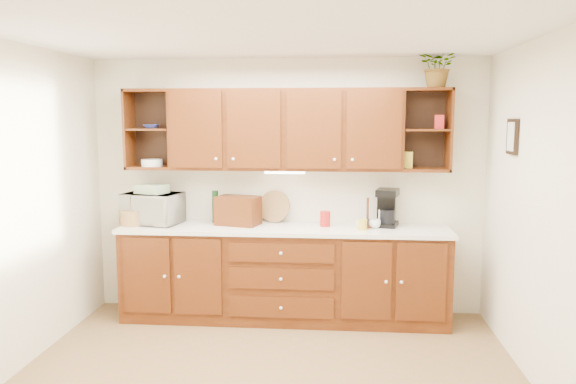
% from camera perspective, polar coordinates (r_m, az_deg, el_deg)
% --- Properties ---
extents(ceiling, '(4.00, 4.00, 0.00)m').
position_cam_1_polar(ceiling, '(4.05, -2.40, 15.98)').
color(ceiling, white).
rests_on(ceiling, back_wall).
extents(back_wall, '(4.00, 0.00, 4.00)m').
position_cam_1_polar(back_wall, '(5.79, -0.13, 0.54)').
color(back_wall, beige).
rests_on(back_wall, floor).
extents(left_wall, '(0.00, 3.50, 3.50)m').
position_cam_1_polar(left_wall, '(4.75, -27.02, -1.84)').
color(left_wall, beige).
rests_on(left_wall, floor).
extents(right_wall, '(0.00, 3.50, 3.50)m').
position_cam_1_polar(right_wall, '(4.30, 25.20, -2.63)').
color(right_wall, beige).
rests_on(right_wall, floor).
extents(base_cabinets, '(3.20, 0.60, 0.90)m').
position_cam_1_polar(base_cabinets, '(5.66, -0.40, -8.40)').
color(base_cabinets, '#3A1606').
rests_on(base_cabinets, floor).
extents(countertop, '(3.24, 0.64, 0.04)m').
position_cam_1_polar(countertop, '(5.54, -0.41, -3.76)').
color(countertop, white).
rests_on(countertop, base_cabinets).
extents(upper_cabinets, '(3.20, 0.33, 0.80)m').
position_cam_1_polar(upper_cabinets, '(5.58, -0.18, 6.38)').
color(upper_cabinets, '#3A1606').
rests_on(upper_cabinets, back_wall).
extents(undercabinet_light, '(0.40, 0.05, 0.02)m').
position_cam_1_polar(undercabinet_light, '(5.55, -0.33, 2.01)').
color(undercabinet_light, white).
rests_on(undercabinet_light, upper_cabinets).
extents(framed_picture, '(0.03, 0.24, 0.30)m').
position_cam_1_polar(framed_picture, '(5.09, 21.85, 5.25)').
color(framed_picture, black).
rests_on(framed_picture, right_wall).
extents(wicker_basket, '(0.26, 0.26, 0.15)m').
position_cam_1_polar(wicker_basket, '(5.81, -15.57, -2.54)').
color(wicker_basket, '#AA7F46').
rests_on(wicker_basket, countertop).
extents(microwave, '(0.62, 0.48, 0.31)m').
position_cam_1_polar(microwave, '(5.85, -13.61, -1.63)').
color(microwave, beige).
rests_on(microwave, countertop).
extents(towel_stack, '(0.34, 0.30, 0.09)m').
position_cam_1_polar(towel_stack, '(5.82, -13.67, 0.30)').
color(towel_stack, '#E3EB6E').
rests_on(towel_stack, microwave).
extents(wine_bottle, '(0.08, 0.08, 0.33)m').
position_cam_1_polar(wine_bottle, '(5.79, -7.40, -1.47)').
color(wine_bottle, black).
rests_on(wine_bottle, countertop).
extents(woven_tray, '(0.34, 0.17, 0.33)m').
position_cam_1_polar(woven_tray, '(5.79, -1.39, -2.96)').
color(woven_tray, '#AA7F46').
rests_on(woven_tray, countertop).
extents(bread_box, '(0.47, 0.36, 0.29)m').
position_cam_1_polar(bread_box, '(5.64, -5.10, -1.90)').
color(bread_box, '#3A1606').
rests_on(bread_box, countertop).
extents(mug_tree, '(0.27, 0.27, 0.29)m').
position_cam_1_polar(mug_tree, '(5.55, 8.07, -3.12)').
color(mug_tree, '#3A1606').
rests_on(mug_tree, countertop).
extents(canister_red, '(0.10, 0.10, 0.15)m').
position_cam_1_polar(canister_red, '(5.56, 3.80, -2.74)').
color(canister_red, '#A61A18').
rests_on(canister_red, countertop).
extents(canister_white, '(0.08, 0.08, 0.16)m').
position_cam_1_polar(canister_white, '(5.63, 9.56, -2.62)').
color(canister_white, white).
rests_on(canister_white, countertop).
extents(canister_yellow, '(0.10, 0.10, 0.10)m').
position_cam_1_polar(canister_yellow, '(5.43, 7.57, -3.31)').
color(canister_yellow, gold).
rests_on(canister_yellow, countertop).
extents(coffee_maker, '(0.26, 0.30, 0.37)m').
position_cam_1_polar(coffee_maker, '(5.64, 10.03, -1.62)').
color(coffee_maker, black).
rests_on(coffee_maker, countertop).
extents(bowl_stack, '(0.17, 0.17, 0.04)m').
position_cam_1_polar(bowl_stack, '(5.84, -13.70, 6.49)').
color(bowl_stack, navy).
rests_on(bowl_stack, upper_cabinets).
extents(plate_stack, '(0.24, 0.24, 0.07)m').
position_cam_1_polar(plate_stack, '(5.84, -13.66, 2.91)').
color(plate_stack, white).
rests_on(plate_stack, upper_cabinets).
extents(pantry_box_yellow, '(0.10, 0.08, 0.16)m').
position_cam_1_polar(pantry_box_yellow, '(5.59, 12.09, 3.21)').
color(pantry_box_yellow, gold).
rests_on(pantry_box_yellow, upper_cabinets).
extents(pantry_box_red, '(0.10, 0.09, 0.13)m').
position_cam_1_polar(pantry_box_red, '(5.62, 15.13, 6.88)').
color(pantry_box_red, '#A61A18').
rests_on(pantry_box_red, upper_cabinets).
extents(potted_plant, '(0.44, 0.41, 0.40)m').
position_cam_1_polar(potted_plant, '(5.62, 15.07, 12.25)').
color(potted_plant, '#999999').
rests_on(potted_plant, upper_cabinets).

